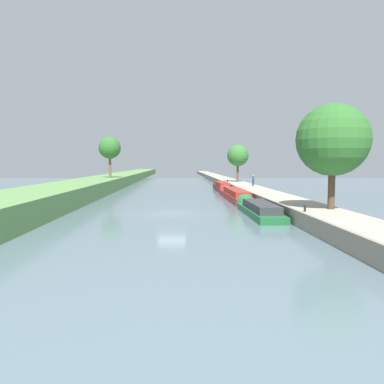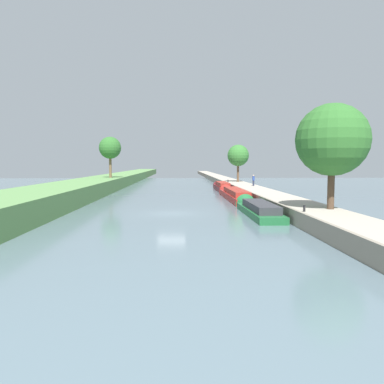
{
  "view_description": "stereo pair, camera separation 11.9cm",
  "coord_description": "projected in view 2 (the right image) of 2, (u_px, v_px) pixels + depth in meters",
  "views": [
    {
      "loc": [
        0.55,
        -33.15,
        4.46
      ],
      "look_at": [
        2.26,
        11.78,
        1.0
      ],
      "focal_mm": 35.07,
      "sensor_mm": 36.0,
      "label": 1
    },
    {
      "loc": [
        0.67,
        -33.15,
        4.46
      ],
      "look_at": [
        2.26,
        11.78,
        1.0
      ],
      "focal_mm": 35.07,
      "sensor_mm": 36.0,
      "label": 2
    }
  ],
  "objects": [
    {
      "name": "left_grassy_bank",
      "position": [
        26.0,
        203.0,
        32.83
      ],
      "size": [
        7.15,
        260.0,
        1.96
      ],
      "color": "#5B894C",
      "rests_on": "ground_plane"
    },
    {
      "name": "tree_rightbank_midnear",
      "position": [
        238.0,
        156.0,
        68.03
      ],
      "size": [
        3.9,
        3.9,
        6.75
      ],
      "color": "brown",
      "rests_on": "right_towpath"
    },
    {
      "name": "narrowboat_maroon",
      "position": [
        222.0,
        187.0,
        61.51
      ],
      "size": [
        1.85,
        12.4,
        1.92
      ],
      "color": "maroon",
      "rests_on": "ground_plane"
    },
    {
      "name": "mooring_bollard_far",
      "position": [
        228.0,
        181.0,
        66.76
      ],
      "size": [
        0.16,
        0.16,
        0.45
      ],
      "color": "black",
      "rests_on": "right_towpath"
    },
    {
      "name": "right_towpath",
      "position": [
        293.0,
        207.0,
        33.7
      ],
      "size": [
        3.69,
        260.0,
        1.08
      ],
      "color": "#A89E8E",
      "rests_on": "ground_plane"
    },
    {
      "name": "person_walking",
      "position": [
        253.0,
        180.0,
        55.78
      ],
      "size": [
        0.34,
        0.34,
        1.66
      ],
      "color": "#282D42",
      "rests_on": "right_towpath"
    },
    {
      "name": "tree_rightbank_near",
      "position": [
        332.0,
        140.0,
        27.25
      ],
      "size": [
        5.28,
        5.28,
        7.72
      ],
      "color": "#4C3828",
      "rests_on": "right_towpath"
    },
    {
      "name": "narrowboat_red",
      "position": [
        234.0,
        194.0,
        46.89
      ],
      "size": [
        2.09,
        16.7,
        1.98
      ],
      "color": "maroon",
      "rests_on": "ground_plane"
    },
    {
      "name": "tree_leftbank_downstream",
      "position": [
        110.0,
        148.0,
        64.46
      ],
      "size": [
        3.79,
        3.79,
        7.05
      ],
      "color": "brown",
      "rests_on": "left_grassy_bank"
    },
    {
      "name": "mooring_bollard_near",
      "position": [
        304.0,
        208.0,
        26.16
      ],
      "size": [
        0.16,
        0.16,
        0.45
      ],
      "color": "black",
      "rests_on": "right_towpath"
    },
    {
      "name": "stone_quay",
      "position": [
        272.0,
        207.0,
        33.63
      ],
      "size": [
        0.25,
        260.0,
        1.13
      ],
      "color": "gray",
      "rests_on": "ground_plane"
    },
    {
      "name": "ground_plane",
      "position": [
        171.0,
        213.0,
        33.35
      ],
      "size": [
        160.0,
        160.0,
        0.0
      ],
      "primitive_type": "plane",
      "color": "slate"
    },
    {
      "name": "narrowboat_green",
      "position": [
        256.0,
        209.0,
        33.09
      ],
      "size": [
        2.17,
        11.84,
        2.06
      ],
      "color": "#1E6033",
      "rests_on": "ground_plane"
    }
  ]
}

